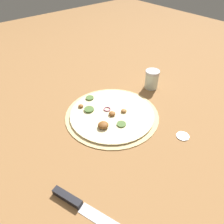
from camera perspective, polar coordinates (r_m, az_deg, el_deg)
name	(u,v)px	position (r m, az deg, el deg)	size (l,w,h in m)	color
ground_plane	(112,115)	(0.87, 0.00, -0.84)	(3.00, 3.00, 0.00)	olive
pizza	(111,114)	(0.87, -0.14, -0.60)	(0.37, 0.37, 0.03)	#D6B77A
knife	(79,205)	(0.63, -8.54, -22.89)	(0.27, 0.11, 0.02)	silver
spice_jar	(152,79)	(1.03, 10.35, 8.42)	(0.06, 0.06, 0.09)	silver
loose_cap	(183,136)	(0.82, 18.02, -5.93)	(0.04, 0.04, 0.01)	#B2B2B7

